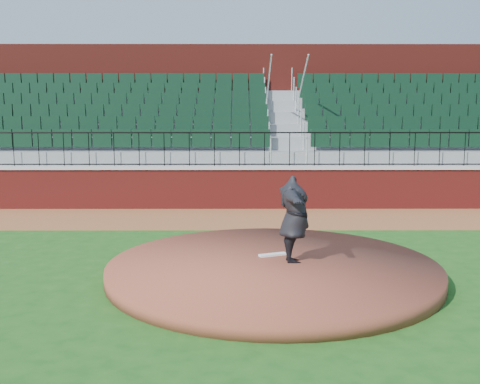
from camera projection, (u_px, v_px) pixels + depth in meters
name	position (u px, v px, depth m)	size (l,w,h in m)	color
ground	(240.00, 275.00, 10.12)	(90.00, 90.00, 0.00)	#1C4E16
warning_track	(240.00, 218.00, 15.46)	(34.00, 3.20, 0.01)	brown
field_wall	(239.00, 189.00, 16.96)	(34.00, 0.35, 1.20)	maroon
wall_cap	(239.00, 168.00, 16.87)	(34.00, 0.45, 0.10)	#B7B7B7
wall_railing	(239.00, 149.00, 16.79)	(34.00, 0.05, 1.00)	black
seating_stands	(239.00, 130.00, 19.41)	(34.00, 5.10, 4.60)	gray
concourse_wall	(239.00, 116.00, 22.12)	(34.00, 0.50, 5.50)	maroon
pitchers_mound	(273.00, 269.00, 10.02)	(5.91, 5.91, 0.25)	brown
pitching_rubber	(273.00, 255.00, 10.49)	(0.53, 0.13, 0.04)	white
pitcher	(294.00, 219.00, 9.95)	(1.92, 0.52, 1.56)	black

